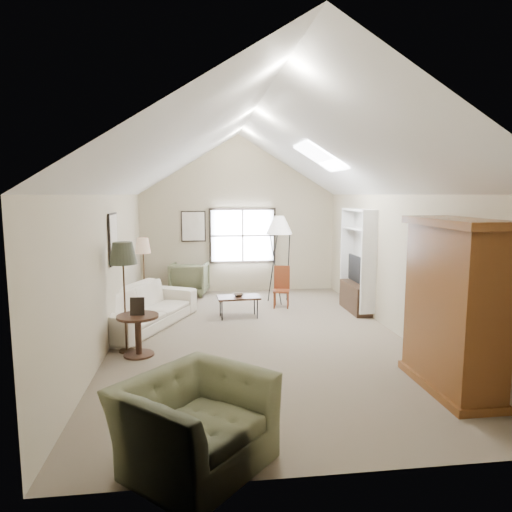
{
  "coord_description": "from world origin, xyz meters",
  "views": [
    {
      "loc": [
        -1.02,
        -7.68,
        2.5
      ],
      "look_at": [
        0.0,
        0.4,
        1.4
      ],
      "focal_mm": 32.0,
      "sensor_mm": 36.0,
      "label": 1
    }
  ],
  "objects": [
    {
      "name": "room_shell",
      "position": [
        0.0,
        0.0,
        3.21
      ],
      "size": [
        5.01,
        8.01,
        4.0
      ],
      "color": "#746653",
      "rests_on": "ground"
    },
    {
      "name": "window",
      "position": [
        0.1,
        3.96,
        1.45
      ],
      "size": [
        1.72,
        0.08,
        1.42
      ],
      "primitive_type": "cube",
      "color": "black",
      "rests_on": "room_shell"
    },
    {
      "name": "skylight",
      "position": [
        1.3,
        0.9,
        3.22
      ],
      "size": [
        0.8,
        1.2,
        0.52
      ],
      "primitive_type": null,
      "color": "white",
      "rests_on": "room_shell"
    },
    {
      "name": "wall_art",
      "position": [
        -1.88,
        1.94,
        1.73
      ],
      "size": [
        1.97,
        3.71,
        0.88
      ],
      "color": "black",
      "rests_on": "room_shell"
    },
    {
      "name": "armoire",
      "position": [
        2.18,
        -2.4,
        1.1
      ],
      "size": [
        0.6,
        1.5,
        2.2
      ],
      "primitive_type": "cube",
      "color": "brown",
      "rests_on": "ground"
    },
    {
      "name": "tv_alcove",
      "position": [
        2.34,
        1.6,
        1.15
      ],
      "size": [
        0.32,
        1.3,
        2.1
      ],
      "primitive_type": "cube",
      "color": "white",
      "rests_on": "ground"
    },
    {
      "name": "media_console",
      "position": [
        2.32,
        1.6,
        0.3
      ],
      "size": [
        0.34,
        1.18,
        0.6
      ],
      "primitive_type": "cube",
      "color": "#382316",
      "rests_on": "ground"
    },
    {
      "name": "tv_panel",
      "position": [
        2.32,
        1.6,
        0.92
      ],
      "size": [
        0.05,
        0.9,
        0.55
      ],
      "primitive_type": "cube",
      "color": "black",
      "rests_on": "media_console"
    },
    {
      "name": "sofa",
      "position": [
        -2.08,
        0.96,
        0.38
      ],
      "size": [
        2.01,
        2.77,
        0.75
      ],
      "primitive_type": "imported",
      "rotation": [
        0.0,
        0.0,
        1.14
      ],
      "color": "beige",
      "rests_on": "ground"
    },
    {
      "name": "armchair_near",
      "position": [
        -1.09,
        -3.7,
        0.41
      ],
      "size": [
        1.68,
        1.69,
        0.83
      ],
      "primitive_type": "imported",
      "rotation": [
        0.0,
        0.0,
        0.82
      ],
      "color": "#5A5F42",
      "rests_on": "ground"
    },
    {
      "name": "armchair_far",
      "position": [
        -1.26,
        3.7,
        0.41
      ],
      "size": [
        1.04,
        1.06,
        0.82
      ],
      "primitive_type": "imported",
      "rotation": [
        0.0,
        0.0,
        2.95
      ],
      "color": "#646C4B",
      "rests_on": "ground"
    },
    {
      "name": "coffee_table",
      "position": [
        -0.23,
        1.38,
        0.22
      ],
      "size": [
        0.88,
        0.53,
        0.44
      ],
      "primitive_type": "cube",
      "rotation": [
        0.0,
        0.0,
        0.06
      ],
      "color": "#3C2118",
      "rests_on": "ground"
    },
    {
      "name": "bowl",
      "position": [
        -0.23,
        1.38,
        0.46
      ],
      "size": [
        0.22,
        0.22,
        0.05
      ],
      "primitive_type": "imported",
      "rotation": [
        0.0,
        0.0,
        0.06
      ],
      "color": "#382717",
      "rests_on": "coffee_table"
    },
    {
      "name": "side_table",
      "position": [
        -1.98,
        -0.64,
        0.32
      ],
      "size": [
        0.86,
        0.86,
        0.65
      ],
      "primitive_type": "cylinder",
      "rotation": [
        0.0,
        0.0,
        -0.43
      ],
      "color": "#362116",
      "rests_on": "ground"
    },
    {
      "name": "side_chair",
      "position": [
        0.79,
        2.11,
        0.46
      ],
      "size": [
        0.43,
        0.43,
        0.92
      ],
      "primitive_type": "cube",
      "rotation": [
        0.0,
        0.0,
        -0.24
      ],
      "color": "maroon",
      "rests_on": "ground"
    },
    {
      "name": "tripod_lamp",
      "position": [
        0.81,
        2.56,
        1.03
      ],
      "size": [
        0.73,
        0.73,
        2.06
      ],
      "primitive_type": null,
      "rotation": [
        0.0,
        0.0,
        0.25
      ],
      "color": "white",
      "rests_on": "ground"
    },
    {
      "name": "dark_lamp",
      "position": [
        -2.2,
        -0.44,
        0.9
      ],
      "size": [
        0.57,
        0.57,
        1.8
      ],
      "primitive_type": null,
      "rotation": [
        0.0,
        0.0,
        -0.43
      ],
      "color": "#26291C",
      "rests_on": "ground"
    },
    {
      "name": "tan_lamp",
      "position": [
        -2.2,
        2.16,
        0.81
      ],
      "size": [
        0.43,
        0.43,
        1.62
      ],
      "primitive_type": null,
      "rotation": [
        0.0,
        0.0,
        -0.43
      ],
      "color": "tan",
      "rests_on": "ground"
    }
  ]
}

